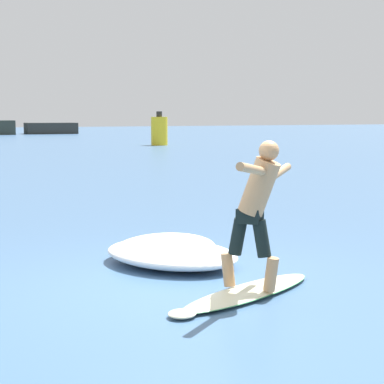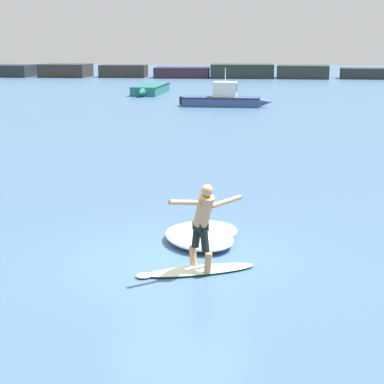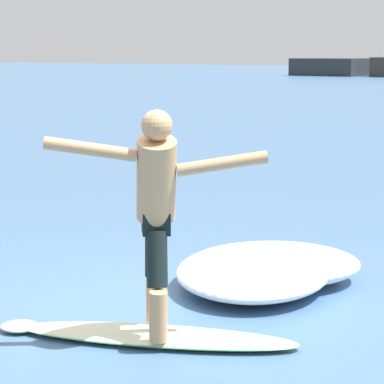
% 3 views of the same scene
% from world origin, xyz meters
% --- Properties ---
extents(ground_plane, '(200.00, 200.00, 0.00)m').
position_xyz_m(ground_plane, '(0.00, 0.00, 0.00)').
color(ground_plane, '#3F6289').
extents(rock_jetty_breakwater, '(46.54, 4.67, 1.53)m').
position_xyz_m(rock_jetty_breakwater, '(-7.66, 62.00, 0.70)').
color(rock_jetty_breakwater, '#282D30').
rests_on(rock_jetty_breakwater, ground).
extents(surfboard, '(2.28, 1.26, 0.21)m').
position_xyz_m(surfboard, '(0.44, -0.66, 0.04)').
color(surfboard, beige).
rests_on(surfboard, ground).
extents(surfer, '(1.27, 1.06, 1.65)m').
position_xyz_m(surfer, '(0.53, -0.71, 1.04)').
color(surfer, tan).
rests_on(surfer, surfboard).
extents(fishing_boat_near_jetty, '(6.08, 1.97, 2.49)m').
position_xyz_m(fishing_boat_near_jetty, '(-0.71, 30.04, 0.51)').
color(fishing_boat_near_jetty, '#344876').
rests_on(fishing_boat_near_jetty, ground).
extents(small_boat_offshore, '(2.26, 7.64, 0.71)m').
position_xyz_m(small_boat_offshore, '(-7.13, 39.46, 0.38)').
color(small_boat_offshore, '#1F6A64').
rests_on(small_boat_offshore, ground).
extents(wave_foam_at_tail, '(2.11, 2.36, 0.30)m').
position_xyz_m(wave_foam_at_tail, '(0.29, 1.08, 0.15)').
color(wave_foam_at_tail, white).
rests_on(wave_foam_at_tail, ground).
extents(wave_foam_at_nose, '(2.10, 2.05, 0.33)m').
position_xyz_m(wave_foam_at_nose, '(0.34, 1.38, 0.16)').
color(wave_foam_at_nose, white).
rests_on(wave_foam_at_nose, ground).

